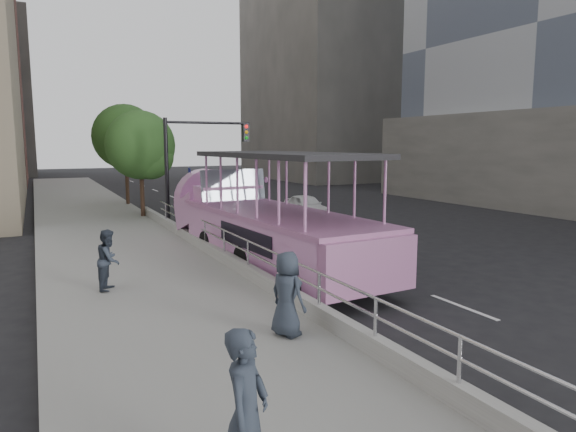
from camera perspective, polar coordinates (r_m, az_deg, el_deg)
name	(u,v)px	position (r m, az deg, el deg)	size (l,w,h in m)	color
ground	(381,292)	(14.45, 10.35, -8.27)	(160.00, 160.00, 0.00)	black
sidewalk	(112,242)	(21.60, -18.97, -2.74)	(5.50, 80.00, 0.30)	gray
kerb_wall	(248,271)	(14.54, -4.42, -6.10)	(0.24, 30.00, 0.36)	#AFAFAA
guardrail	(248,248)	(14.39, -4.45, -3.54)	(0.07, 22.00, 0.71)	silver
duck_boat	(261,223)	(17.13, -3.01, -0.80)	(3.42, 11.48, 3.76)	black
car	(306,206)	(28.41, 2.02, 1.14)	(1.46, 3.63, 1.24)	white
pedestrian_near	(247,414)	(5.75, -4.63, -21.08)	(0.68, 0.45, 1.86)	#2B333F
pedestrian_mid	(109,260)	(13.94, -19.29, -4.60)	(0.76, 0.59, 1.57)	#2B333F
pedestrian_far	(287,294)	(10.06, -0.11, -8.65)	(0.82, 0.53, 1.67)	#2B333F
parking_sign	(190,195)	(21.99, -10.83, 2.28)	(0.14, 0.68, 3.03)	black
traffic_signal	(192,155)	(24.51, -10.64, 6.67)	(4.20, 0.32, 5.20)	black
street_tree_near	(143,148)	(27.49, -15.85, 7.30)	(3.52, 3.52, 5.72)	#352418
street_tree_far	(127,139)	(33.44, -17.45, 8.15)	(3.97, 3.97, 6.45)	#352418
midrise_stone_a	(350,41)	(64.36, 6.85, 18.70)	(20.00, 20.00, 32.00)	gray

